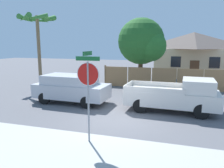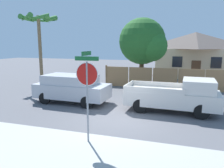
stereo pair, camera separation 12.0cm
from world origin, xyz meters
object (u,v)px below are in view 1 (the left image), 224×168
object	(u,v)px
house	(193,53)
orange_pickup	(176,95)
palm_tree	(37,25)
oak_tree	(143,42)
red_suv	(71,88)
stop_sign	(88,81)

from	to	relation	value
house	orange_pickup	size ratio (longest dim) A/B	1.78
palm_tree	oak_tree	bearing A→B (deg)	18.82
red_suv	palm_tree	bearing A→B (deg)	142.82
house	red_suv	xyz separation A→B (m)	(-7.89, -15.27, -1.63)
house	red_suv	bearing A→B (deg)	-117.32
oak_tree	palm_tree	world-z (taller)	palm_tree
palm_tree	red_suv	xyz separation A→B (m)	(5.15, -4.22, -4.27)
house	palm_tree	world-z (taller)	palm_tree
stop_sign	orange_pickup	bearing A→B (deg)	57.02
house	orange_pickup	bearing A→B (deg)	-96.19
orange_pickup	stop_sign	distance (m)	5.88
stop_sign	house	bearing A→B (deg)	75.88
oak_tree	orange_pickup	distance (m)	8.22
orange_pickup	red_suv	bearing A→B (deg)	-177.93
oak_tree	stop_sign	size ratio (longest dim) A/B	1.74
red_suv	orange_pickup	bearing A→B (deg)	2.07
palm_tree	orange_pickup	distance (m)	12.89
palm_tree	red_suv	bearing A→B (deg)	-39.35
house	red_suv	size ratio (longest dim) A/B	1.90
oak_tree	red_suv	size ratio (longest dim) A/B	1.26
oak_tree	red_suv	distance (m)	8.32
house	oak_tree	distance (m)	9.45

